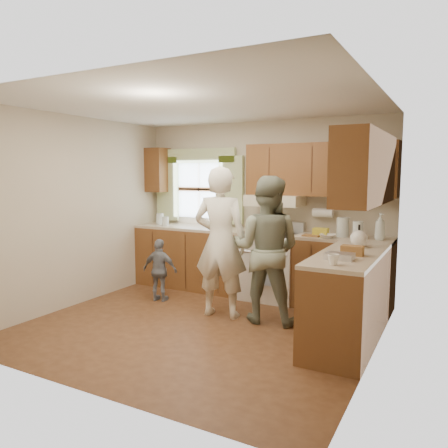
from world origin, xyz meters
The scene contains 6 objects.
room centered at (0.00, 0.00, 1.25)m, with size 3.80×3.80×3.80m.
kitchen_fixtures centered at (0.61, 1.08, 0.84)m, with size 3.80×2.25×2.15m.
stove centered at (0.30, 1.44, 0.47)m, with size 0.76×0.67×1.07m.
woman_left centered at (0.03, 0.44, 0.92)m, with size 0.67×0.44×1.84m, color white.
woman_right centered at (0.59, 0.54, 0.86)m, with size 0.84×0.65×1.72m, color #2A402C.
child centered at (-1.00, 0.59, 0.43)m, with size 0.50×0.21×0.86m, color slate.
Camera 1 is at (2.55, -4.16, 1.76)m, focal length 35.00 mm.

